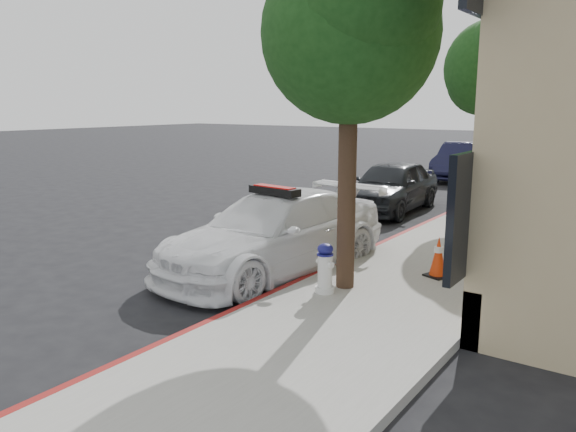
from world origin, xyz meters
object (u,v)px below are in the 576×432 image
(parked_car_mid, at_px, (391,186))
(parked_car_far, at_px, (462,161))
(fire_hydrant, at_px, (325,269))
(police_car, at_px, (275,233))
(traffic_cone, at_px, (438,257))

(parked_car_mid, relative_size, parked_car_far, 0.94)
(fire_hydrant, bearing_deg, parked_car_far, 116.47)
(parked_car_far, bearing_deg, police_car, -91.06)
(parked_car_mid, bearing_deg, parked_car_far, 90.33)
(police_car, bearing_deg, traffic_cone, 25.62)
(police_car, xyz_separation_m, traffic_cone, (2.88, 0.99, -0.25))
(fire_hydrant, distance_m, traffic_cone, 2.25)
(fire_hydrant, height_order, traffic_cone, fire_hydrant)
(police_car, relative_size, parked_car_mid, 1.20)
(police_car, distance_m, traffic_cone, 3.06)
(traffic_cone, bearing_deg, police_car, -161.00)
(parked_car_mid, height_order, parked_car_far, parked_car_far)
(police_car, bearing_deg, fire_hydrant, -21.69)
(police_car, height_order, fire_hydrant, police_car)
(police_car, relative_size, fire_hydrant, 6.58)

